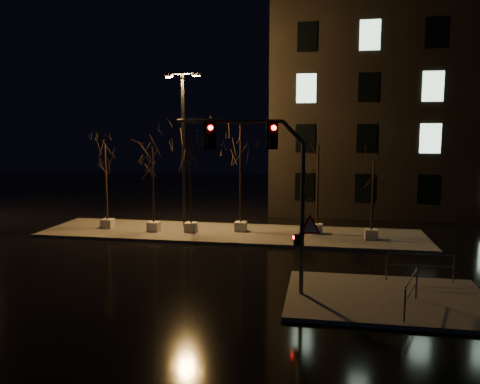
# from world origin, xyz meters

# --- Properties ---
(ground) EXTENTS (90.00, 90.00, 0.00)m
(ground) POSITION_xyz_m (0.00, 0.00, 0.00)
(ground) COLOR black
(ground) RESTS_ON ground
(median) EXTENTS (22.00, 5.00, 0.15)m
(median) POSITION_xyz_m (0.00, 6.00, 0.07)
(median) COLOR #4A4742
(median) RESTS_ON ground
(sidewalk_corner) EXTENTS (7.00, 5.00, 0.15)m
(sidewalk_corner) POSITION_xyz_m (7.50, -3.50, 0.07)
(sidewalk_corner) COLOR #4A4742
(sidewalk_corner) RESTS_ON ground
(building) EXTENTS (25.00, 12.00, 15.00)m
(building) POSITION_xyz_m (14.00, 18.00, 7.50)
(building) COLOR black
(building) RESTS_ON ground
(tree_0) EXTENTS (1.80, 1.80, 5.22)m
(tree_0) POSITION_xyz_m (-7.54, 5.89, 4.11)
(tree_0) COLOR #AEAAA2
(tree_0) RESTS_ON median
(tree_1) EXTENTS (1.80, 1.80, 5.03)m
(tree_1) POSITION_xyz_m (-4.47, 5.51, 3.97)
(tree_1) COLOR #AEAAA2
(tree_1) RESTS_ON median
(tree_2) EXTENTS (1.80, 1.80, 5.70)m
(tree_2) POSITION_xyz_m (-2.28, 5.70, 4.48)
(tree_2) COLOR #AEAAA2
(tree_2) RESTS_ON median
(tree_3) EXTENTS (1.80, 1.80, 6.32)m
(tree_3) POSITION_xyz_m (0.53, 6.39, 4.95)
(tree_3) COLOR #AEAAA2
(tree_3) RESTS_ON median
(tree_4) EXTENTS (1.80, 1.80, 5.19)m
(tree_4) POSITION_xyz_m (4.93, 6.51, 4.09)
(tree_4) COLOR #AEAAA2
(tree_4) RESTS_ON median
(tree_5) EXTENTS (1.80, 1.80, 4.38)m
(tree_5) POSITION_xyz_m (7.85, 5.55, 3.48)
(tree_5) COLOR #AEAAA2
(tree_5) RESTS_ON median
(traffic_signal_mast) EXTENTS (4.87, 1.57, 6.19)m
(traffic_signal_mast) POSITION_xyz_m (3.54, -3.98, 4.22)
(traffic_signal_mast) COLOR #515458
(traffic_signal_mast) RESTS_ON sidewalk_corner
(streetlight_main) EXTENTS (2.30, 0.73, 9.22)m
(streetlight_main) POSITION_xyz_m (-3.09, 7.11, 5.47)
(streetlight_main) COLOR black
(streetlight_main) RESTS_ON median
(guard_rail_a) EXTENTS (2.55, 0.14, 1.10)m
(guard_rail_a) POSITION_xyz_m (8.98, -1.50, 0.87)
(guard_rail_a) COLOR #515458
(guard_rail_a) RESTS_ON sidewalk_corner
(guard_rail_b) EXTENTS (0.80, 2.21, 1.10)m
(guard_rail_b) POSITION_xyz_m (8.10, -4.60, 0.86)
(guard_rail_b) COLOR #515458
(guard_rail_b) RESTS_ON sidewalk_corner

